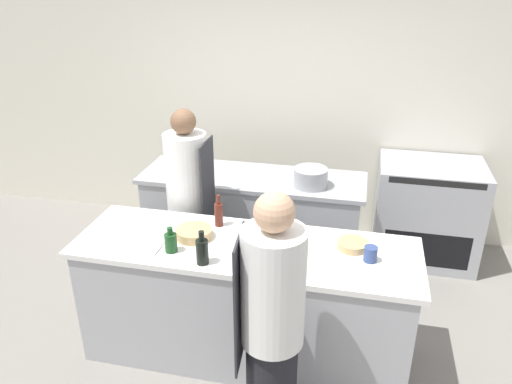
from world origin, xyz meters
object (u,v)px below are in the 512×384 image
bottle_olive_oil (202,251)px  cup (370,254)px  bowl_ceramic_blue (259,240)px  oven_range (426,212)px  bottle_vinegar (171,242)px  bowl_mixing_large (353,245)px  chef_at_stove (189,207)px  stockpot (311,177)px  bottle_wine (219,214)px  chef_at_prep_near (272,329)px  bowl_prep_small (194,233)px

bottle_olive_oil → cup: bottle_olive_oil is taller
bottle_olive_oil → bowl_ceramic_blue: (0.31, 0.31, -0.05)m
oven_range → bowl_ceramic_blue: size_ratio=3.86×
bottle_vinegar → bowl_mixing_large: size_ratio=0.86×
chef_at_stove → stockpot: chef_at_stove is taller
bottle_vinegar → bowl_mixing_large: bearing=14.5°
bottle_olive_oil → bottle_vinegar: bearing=159.5°
oven_range → bottle_olive_oil: bearing=-129.1°
bowl_ceramic_blue → bottle_vinegar: bearing=-159.4°
bottle_wine → cup: size_ratio=2.38×
stockpot → bottle_vinegar: bearing=-121.4°
chef_at_stove → stockpot: size_ratio=5.74×
bowl_mixing_large → stockpot: size_ratio=0.71×
bowl_ceramic_blue → oven_range: bearing=52.2°
bottle_olive_oil → cup: 1.10m
bowl_ceramic_blue → cup: 0.75m
bottle_wine → cup: bottle_wine is taller
oven_range → chef_at_stove: 2.35m
chef_at_prep_near → bottle_olive_oil: (-0.54, 0.44, 0.18)m
chef_at_prep_near → chef_at_stove: bearing=30.7°
bowl_ceramic_blue → chef_at_prep_near: bearing=-72.6°
bottle_wine → stockpot: bearing=56.4°
cup → stockpot: stockpot is taller
bowl_prep_small → bowl_ceramic_blue: bearing=-0.0°
bowl_ceramic_blue → bowl_prep_small: bearing=180.0°
bottle_vinegar → bowl_prep_small: bearing=67.1°
bottle_olive_oil → bowl_mixing_large: (0.95, 0.41, -0.07)m
chef_at_stove → bowl_prep_small: size_ratio=6.59×
bowl_mixing_large → chef_at_stove: bearing=159.6°
oven_range → bowl_mixing_large: (-0.68, -1.60, 0.46)m
bowl_mixing_large → bottle_olive_oil: bearing=-156.8°
bottle_wine → bowl_prep_small: (-0.12, -0.21, -0.06)m
bottle_vinegar → stockpot: size_ratio=0.61×
chef_at_stove → bowl_ceramic_blue: 0.96m
bottle_olive_oil → chef_at_stove: bearing=114.9°
oven_range → stockpot: 1.35m
oven_range → bottle_vinegar: 2.72m
bottle_vinegar → chef_at_prep_near: bearing=-33.6°
bottle_olive_oil → cup: (1.06, 0.27, -0.04)m
bottle_olive_oil → chef_at_prep_near: bearing=-38.7°
bottle_olive_oil → stockpot: (0.53, 1.39, -0.01)m
bottle_vinegar → cup: bearing=7.4°
bowl_mixing_large → oven_range: bearing=67.0°
bottle_olive_oil → bowl_mixing_large: size_ratio=1.12×
bottle_vinegar → bowl_prep_small: 0.23m
oven_range → bottle_olive_oil: bottle_olive_oil is taller
bowl_ceramic_blue → stockpot: size_ratio=0.87×
bottle_vinegar → bowl_ceramic_blue: bottle_vinegar is taller
bowl_prep_small → cup: 1.23m
oven_range → chef_at_prep_near: chef_at_prep_near is taller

